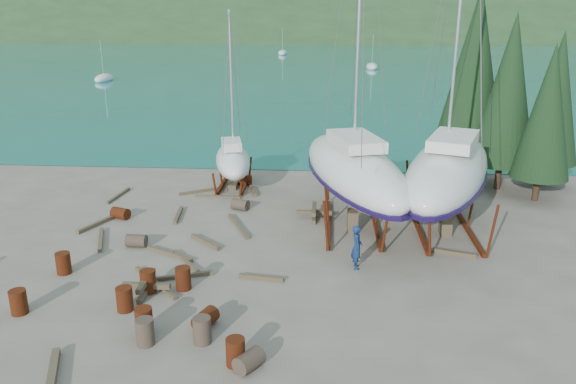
# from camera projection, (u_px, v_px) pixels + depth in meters

# --- Properties ---
(ground) EXTENTS (600.00, 600.00, 0.00)m
(ground) POSITION_uv_depth(u_px,v_px,m) (262.00, 274.00, 22.48)
(ground) COLOR #61574D
(ground) RESTS_ON ground
(bay_water) EXTENTS (700.00, 700.00, 0.00)m
(bay_water) POSITION_uv_depth(u_px,v_px,m) (325.00, 26.00, 320.95)
(bay_water) COLOR #1A7684
(bay_water) RESTS_ON ground
(far_hill) EXTENTS (800.00, 360.00, 110.00)m
(far_hill) POSITION_uv_depth(u_px,v_px,m) (325.00, 26.00, 325.69)
(far_hill) COLOR #20361B
(far_hill) RESTS_ON ground
(far_house_left) EXTENTS (6.60, 5.60, 5.60)m
(far_house_left) POSITION_uv_depth(u_px,v_px,m) (159.00, 28.00, 205.62)
(far_house_left) COLOR beige
(far_house_left) RESTS_ON ground
(far_house_center) EXTENTS (6.60, 5.60, 5.60)m
(far_house_center) POSITION_uv_depth(u_px,v_px,m) (267.00, 29.00, 202.94)
(far_house_center) COLOR beige
(far_house_center) RESTS_ON ground
(far_house_right) EXTENTS (6.60, 5.60, 5.60)m
(far_house_right) POSITION_uv_depth(u_px,v_px,m) (407.00, 29.00, 199.58)
(far_house_right) COLOR beige
(far_house_right) RESTS_ON ground
(cypress_near_right) EXTENTS (3.60, 3.60, 10.00)m
(cypress_near_right) POSITION_uv_depth(u_px,v_px,m) (509.00, 90.00, 31.20)
(cypress_near_right) COLOR black
(cypress_near_right) RESTS_ON ground
(cypress_mid_right) EXTENTS (3.06, 3.06, 8.50)m
(cypress_mid_right) POSITION_uv_depth(u_px,v_px,m) (547.00, 112.00, 29.48)
(cypress_mid_right) COLOR black
(cypress_mid_right) RESTS_ON ground
(cypress_back_left) EXTENTS (4.14, 4.14, 11.50)m
(cypress_back_left) POSITION_uv_depth(u_px,v_px,m) (474.00, 70.00, 32.92)
(cypress_back_left) COLOR black
(cypress_back_left) RESTS_ON ground
(cypress_far_right) EXTENTS (3.24, 3.24, 9.00)m
(cypress_far_right) POSITION_uv_depth(u_px,v_px,m) (556.00, 98.00, 32.13)
(cypress_far_right) COLOR black
(cypress_far_right) RESTS_ON ground
(moored_boat_left) EXTENTS (2.00, 5.00, 6.05)m
(moored_boat_left) POSITION_uv_depth(u_px,v_px,m) (104.00, 79.00, 81.22)
(moored_boat_left) COLOR silver
(moored_boat_left) RESTS_ON ground
(moored_boat_mid) EXTENTS (2.00, 5.00, 6.05)m
(moored_boat_mid) POSITION_uv_depth(u_px,v_px,m) (372.00, 67.00, 97.49)
(moored_boat_mid) COLOR silver
(moored_boat_mid) RESTS_ON ground
(moored_boat_far) EXTENTS (2.00, 5.00, 6.05)m
(moored_boat_far) POSITION_uv_depth(u_px,v_px,m) (283.00, 53.00, 127.12)
(moored_boat_far) COLOR silver
(moored_boat_far) RESTS_ON ground
(large_sailboat_near) EXTENTS (6.37, 11.71, 17.72)m
(large_sailboat_near) POSITION_uv_depth(u_px,v_px,m) (354.00, 170.00, 26.51)
(large_sailboat_near) COLOR silver
(large_sailboat_near) RESTS_ON ground
(large_sailboat_far) EXTENTS (7.08, 11.88, 18.09)m
(large_sailboat_far) POSITION_uv_depth(u_px,v_px,m) (448.00, 171.00, 25.98)
(large_sailboat_far) COLOR silver
(large_sailboat_far) RESTS_ON ground
(small_sailboat_shore) EXTENTS (3.28, 6.55, 10.05)m
(small_sailboat_shore) POSITION_uv_depth(u_px,v_px,m) (233.00, 160.00, 32.82)
(small_sailboat_shore) COLOR silver
(small_sailboat_shore) RESTS_ON ground
(worker) EXTENTS (0.48, 0.70, 1.86)m
(worker) POSITION_uv_depth(u_px,v_px,m) (357.00, 247.00, 22.69)
(worker) COLOR #12254E
(worker) RESTS_ON ground
(drum_0) EXTENTS (0.58, 0.58, 0.88)m
(drum_0) POSITION_uv_depth(u_px,v_px,m) (19.00, 302.00, 19.43)
(drum_0) COLOR #612D10
(drum_0) RESTS_ON ground
(drum_1) EXTENTS (0.98, 1.05, 0.58)m
(drum_1) POSITION_uv_depth(u_px,v_px,m) (249.00, 361.00, 16.44)
(drum_1) COLOR #2D2823
(drum_1) RESTS_ON ground
(drum_2) EXTENTS (1.03, 0.85, 0.58)m
(drum_2) POSITION_uv_depth(u_px,v_px,m) (120.00, 213.00, 28.24)
(drum_2) COLOR #612D10
(drum_2) RESTS_ON ground
(drum_3) EXTENTS (0.58, 0.58, 0.88)m
(drum_3) POSITION_uv_depth(u_px,v_px,m) (144.00, 320.00, 18.28)
(drum_3) COLOR #612D10
(drum_3) RESTS_ON ground
(drum_4) EXTENTS (0.93, 0.66, 0.58)m
(drum_4) POSITION_uv_depth(u_px,v_px,m) (245.00, 180.00, 33.67)
(drum_4) COLOR #612D10
(drum_4) RESTS_ON ground
(drum_5) EXTENTS (0.58, 0.58, 0.88)m
(drum_5) POSITION_uv_depth(u_px,v_px,m) (145.00, 332.00, 17.63)
(drum_5) COLOR #2D2823
(drum_5) RESTS_ON ground
(drum_7) EXTENTS (0.58, 0.58, 0.88)m
(drum_7) POSITION_uv_depth(u_px,v_px,m) (236.00, 352.00, 16.61)
(drum_7) COLOR #612D10
(drum_7) RESTS_ON ground
(drum_8) EXTENTS (0.58, 0.58, 0.88)m
(drum_8) POSITION_uv_depth(u_px,v_px,m) (63.00, 263.00, 22.38)
(drum_8) COLOR #612D10
(drum_8) RESTS_ON ground
(drum_9) EXTENTS (1.02, 0.84, 0.58)m
(drum_9) POSITION_uv_depth(u_px,v_px,m) (240.00, 205.00, 29.49)
(drum_9) COLOR #2D2823
(drum_9) RESTS_ON ground
(drum_10) EXTENTS (0.58, 0.58, 0.88)m
(drum_10) POSITION_uv_depth(u_px,v_px,m) (183.00, 278.00, 21.12)
(drum_10) COLOR #612D10
(drum_10) RESTS_ON ground
(drum_12) EXTENTS (0.86, 1.03, 0.58)m
(drum_12) POSITION_uv_depth(u_px,v_px,m) (205.00, 319.00, 18.66)
(drum_12) COLOR #612D10
(drum_12) RESTS_ON ground
(drum_13) EXTENTS (0.58, 0.58, 0.88)m
(drum_13) POSITION_uv_depth(u_px,v_px,m) (125.00, 299.00, 19.63)
(drum_13) COLOR #612D10
(drum_13) RESTS_ON ground
(drum_14) EXTENTS (0.58, 0.58, 0.88)m
(drum_14) POSITION_uv_depth(u_px,v_px,m) (148.00, 281.00, 20.89)
(drum_14) COLOR #612D10
(drum_14) RESTS_ON ground
(drum_15) EXTENTS (0.90, 0.61, 0.58)m
(drum_15) POSITION_uv_depth(u_px,v_px,m) (136.00, 241.00, 24.92)
(drum_15) COLOR #2D2823
(drum_15) RESTS_ON ground
(drum_16) EXTENTS (0.58, 0.58, 0.88)m
(drum_16) POSITION_uv_depth(u_px,v_px,m) (202.00, 330.00, 17.73)
(drum_16) COLOR #2D2823
(drum_16) RESTS_ON ground
(timber_0) EXTENTS (2.60, 0.29, 0.14)m
(timber_0) POSITION_uv_depth(u_px,v_px,m) (218.00, 197.00, 31.41)
(timber_0) COLOR brown
(timber_0) RESTS_ON ground
(timber_1) EXTENTS (1.82, 0.76, 0.19)m
(timber_1) POSITION_uv_depth(u_px,v_px,m) (454.00, 253.00, 24.12)
(timber_1) COLOR brown
(timber_1) RESTS_ON ground
(timber_2) EXTENTS (1.13, 2.36, 0.19)m
(timber_2) POSITION_uv_depth(u_px,v_px,m) (97.00, 224.00, 27.39)
(timber_2) COLOR brown
(timber_2) RESTS_ON ground
(timber_3) EXTENTS (2.32, 2.46, 0.15)m
(timber_3) POSITION_uv_depth(u_px,v_px,m) (155.00, 282.00, 21.60)
(timber_3) COLOR brown
(timber_3) RESTS_ON ground
(timber_4) EXTENTS (0.40, 2.27, 0.17)m
(timber_4) POSITION_uv_depth(u_px,v_px,m) (178.00, 215.00, 28.60)
(timber_4) COLOR brown
(timber_4) RESTS_ON ground
(timber_5) EXTENTS (2.24, 0.93, 0.16)m
(timber_5) POSITION_uv_depth(u_px,v_px,m) (184.00, 276.00, 22.11)
(timber_5) COLOR brown
(timber_5) RESTS_ON ground
(timber_6) EXTENTS (0.64, 1.69, 0.19)m
(timber_6) POSITION_uv_depth(u_px,v_px,m) (253.00, 191.00, 32.36)
(timber_6) COLOR brown
(timber_6) RESTS_ON ground
(timber_7) EXTENTS (1.80, 0.44, 0.17)m
(timber_7) POSITION_uv_depth(u_px,v_px,m) (261.00, 278.00, 21.94)
(timber_7) COLOR brown
(timber_7) RESTS_ON ground
(timber_8) EXTENTS (1.61, 1.51, 0.19)m
(timber_8) POSITION_uv_depth(u_px,v_px,m) (205.00, 242.00, 25.28)
(timber_8) COLOR brown
(timber_8) RESTS_ON ground
(timber_9) EXTENTS (2.17, 1.38, 0.15)m
(timber_9) POSITION_uv_depth(u_px,v_px,m) (200.00, 191.00, 32.33)
(timber_9) COLOR brown
(timber_9) RESTS_ON ground
(timber_10) EXTENTS (1.46, 2.94, 0.16)m
(timber_10) POSITION_uv_depth(u_px,v_px,m) (238.00, 226.00, 27.17)
(timber_10) COLOR brown
(timber_10) RESTS_ON ground
(timber_11) EXTENTS (1.63, 2.08, 0.15)m
(timber_11) POSITION_uv_depth(u_px,v_px,m) (186.00, 261.00, 23.37)
(timber_11) COLOR brown
(timber_11) RESTS_ON ground
(timber_12) EXTENTS (2.31, 1.36, 0.17)m
(timber_12) POSITION_uv_depth(u_px,v_px,m) (170.00, 254.00, 24.08)
(timber_12) COLOR brown
(timber_12) RESTS_ON ground
(timber_15) EXTENTS (0.44, 2.66, 0.15)m
(timber_15) POSITION_uv_depth(u_px,v_px,m) (119.00, 196.00, 31.59)
(timber_15) COLOR brown
(timber_15) RESTS_ON ground
(timber_16) EXTENTS (1.08, 2.39, 0.23)m
(timber_16) POSITION_uv_depth(u_px,v_px,m) (53.00, 375.00, 16.10)
(timber_16) COLOR brown
(timber_16) RESTS_ON ground
(timber_17) EXTENTS (1.05, 2.55, 0.16)m
(timber_17) POSITION_uv_depth(u_px,v_px,m) (101.00, 239.00, 25.58)
(timber_17) COLOR brown
(timber_17) RESTS_ON ground
(timber_pile_fore) EXTENTS (1.80, 1.80, 0.60)m
(timber_pile_fore) POSITION_uv_depth(u_px,v_px,m) (146.00, 286.00, 20.87)
(timber_pile_fore) COLOR brown
(timber_pile_fore) RESTS_ON ground
(timber_pile_aft) EXTENTS (1.80, 1.80, 0.60)m
(timber_pile_aft) POSITION_uv_depth(u_px,v_px,m) (314.00, 213.00, 28.32)
(timber_pile_aft) COLOR brown
(timber_pile_aft) RESTS_ON ground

